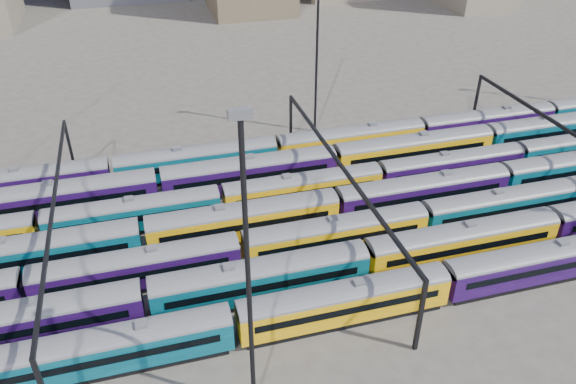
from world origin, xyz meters
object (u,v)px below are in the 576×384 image
object	(u,v)px
rake_0	(445,279)
rake_2	(241,248)
mast_2	(248,271)
rake_1	(463,239)

from	to	relation	value
rake_0	rake_2	world-z (taller)	rake_2
rake_2	mast_2	world-z (taller)	mast_2
rake_1	mast_2	distance (m)	30.02
rake_1	mast_2	world-z (taller)	mast_2
rake_1	rake_2	bearing A→B (deg)	167.56
rake_1	rake_0	bearing A→B (deg)	-133.78
rake_0	rake_2	bearing A→B (deg)	150.78
rake_1	mast_2	bearing A→B (deg)	-154.49
rake_2	rake_0	bearing A→B (deg)	-29.22
rake_0	mast_2	xyz separation A→B (m)	(-20.35, -7.00, 11.33)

